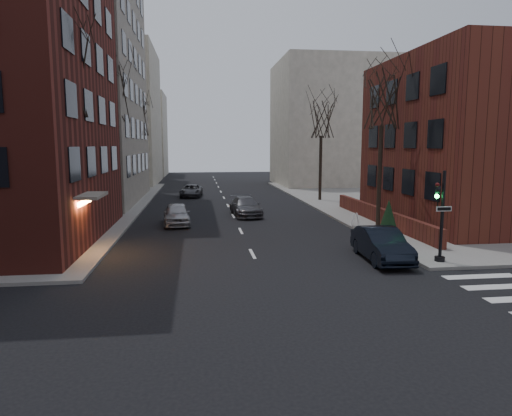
{
  "coord_description": "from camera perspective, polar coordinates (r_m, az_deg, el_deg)",
  "views": [
    {
      "loc": [
        -2.57,
        -9.48,
        5.24
      ],
      "look_at": [
        0.41,
        13.78,
        2.0
      ],
      "focal_mm": 32.0,
      "sensor_mm": 36.0,
      "label": 1
    }
  ],
  "objects": [
    {
      "name": "building_distant_la",
      "position": [
        65.77,
        -18.52,
        10.75
      ],
      "size": [
        14.0,
        16.0,
        18.0
      ],
      "primitive_type": "cube",
      "color": "beige",
      "rests_on": "ground"
    },
    {
      "name": "building_distant_lb",
      "position": [
        82.16,
        -14.77,
        8.85
      ],
      "size": [
        10.0,
        12.0,
        14.0
      ],
      "primitive_type": "cube",
      "color": "beige",
      "rests_on": "ground"
    },
    {
      "name": "parked_sedan",
      "position": [
        21.63,
        15.39,
        -4.4
      ],
      "size": [
        1.78,
        4.61,
        1.5
      ],
      "primitive_type": "imported",
      "rotation": [
        0.0,
        0.0,
        -0.04
      ],
      "color": "black",
      "rests_on": "ground"
    },
    {
      "name": "tree_left_a",
      "position": [
        24.5,
        -22.75,
        14.85
      ],
      "size": [
        4.18,
        4.18,
        10.26
      ],
      "color": "#2D231C",
      "rests_on": "sidewalk_far_left"
    },
    {
      "name": "tree_right_b",
      "position": [
        43.07,
        8.17,
        10.92
      ],
      "size": [
        3.74,
        3.74,
        9.18
      ],
      "color": "#2D231C",
      "rests_on": "sidewalk_far_right"
    },
    {
      "name": "ground",
      "position": [
        11.13,
        7.41,
        -20.29
      ],
      "size": [
        160.0,
        160.0,
        0.0
      ],
      "primitive_type": "plane",
      "color": "black",
      "rests_on": "ground"
    },
    {
      "name": "car_lane_far",
      "position": [
        47.06,
        -8.09,
        2.16
      ],
      "size": [
        2.41,
        4.62,
        1.24
      ],
      "primitive_type": "imported",
      "rotation": [
        0.0,
        0.0,
        -0.08
      ],
      "color": "#424247",
      "rests_on": "ground"
    },
    {
      "name": "building_right_brick",
      "position": [
        34.28,
        26.76,
        7.47
      ],
      "size": [
        12.0,
        14.0,
        11.0
      ],
      "primitive_type": "cube",
      "color": "#5B251A",
      "rests_on": "ground"
    },
    {
      "name": "low_wall_right",
      "position": [
        31.19,
        15.16,
        -0.87
      ],
      "size": [
        0.35,
        16.0,
        1.0
      ],
      "primitive_type": "cube",
      "color": "#5B251A",
      "rests_on": "sidewalk_far_right"
    },
    {
      "name": "streetlamp_near",
      "position": [
        31.99,
        -17.52,
        5.71
      ],
      "size": [
        0.36,
        0.36,
        6.28
      ],
      "color": "black",
      "rests_on": "sidewalk_far_left"
    },
    {
      "name": "building_distant_ra",
      "position": [
        62.08,
        9.3,
        10.32
      ],
      "size": [
        14.0,
        14.0,
        16.0
      ],
      "primitive_type": "cube",
      "color": "beige",
      "rests_on": "ground"
    },
    {
      "name": "tree_right_a",
      "position": [
        29.87,
        15.52,
        12.95
      ],
      "size": [
        3.96,
        3.96,
        9.72
      ],
      "color": "#2D231C",
      "rests_on": "sidewalk_far_right"
    },
    {
      "name": "sandwich_board",
      "position": [
        29.55,
        12.32,
        -1.4
      ],
      "size": [
        0.46,
        0.58,
        0.84
      ],
      "primitive_type": "cube",
      "rotation": [
        0.0,
        0.0,
        -0.18
      ],
      "color": "white",
      "rests_on": "sidewalk_far_right"
    },
    {
      "name": "tree_left_c",
      "position": [
        49.95,
        -14.72,
        10.82
      ],
      "size": [
        3.96,
        3.96,
        9.72
      ],
      "color": "#2D231C",
      "rests_on": "sidewalk_far_left"
    },
    {
      "name": "evergreen_shrub",
      "position": [
        24.87,
        16.2,
        -1.59
      ],
      "size": [
        1.68,
        1.68,
        2.28
      ],
      "primitive_type": "cone",
      "rotation": [
        0.0,
        0.0,
        -0.27
      ],
      "color": "black",
      "rests_on": "sidewalk_far_right"
    },
    {
      "name": "car_lane_gray",
      "position": [
        34.01,
        -1.3,
        0.19
      ],
      "size": [
        2.27,
        4.9,
        1.39
      ],
      "primitive_type": "imported",
      "rotation": [
        0.0,
        0.0,
        0.07
      ],
      "color": "#444449",
      "rests_on": "ground"
    },
    {
      "name": "streetlamp_far",
      "position": [
        51.79,
        -13.63,
        6.54
      ],
      "size": [
        0.36,
        0.36,
        6.28
      ],
      "color": "black",
      "rests_on": "sidewalk_far_left"
    },
    {
      "name": "tree_left_b",
      "position": [
        36.21,
        -17.66,
        13.33
      ],
      "size": [
        4.4,
        4.4,
        10.8
      ],
      "color": "#2D231C",
      "rests_on": "sidewalk_far_left"
    },
    {
      "name": "traffic_signal",
      "position": [
        21.51,
        22.06,
        -1.62
      ],
      "size": [
        0.76,
        0.44,
        4.0
      ],
      "color": "black",
      "rests_on": "sidewalk_far_right"
    },
    {
      "name": "car_lane_silver",
      "position": [
        30.59,
        -9.89,
        -0.76
      ],
      "size": [
        1.96,
        4.29,
        1.43
      ],
      "primitive_type": "imported",
      "rotation": [
        0.0,
        0.0,
        0.07
      ],
      "color": "#9FA0A4",
      "rests_on": "ground"
    },
    {
      "name": "building_left_tan",
      "position": [
        46.64,
        -26.55,
        17.9
      ],
      "size": [
        18.0,
        18.0,
        28.0
      ],
      "primitive_type": "cube",
      "color": "#A19686",
      "rests_on": "ground"
    }
  ]
}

